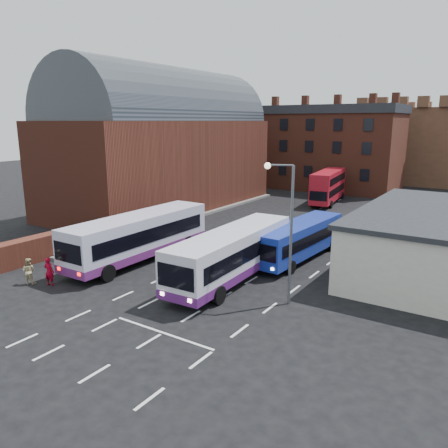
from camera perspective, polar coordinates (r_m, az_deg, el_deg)
The scene contains 13 objects.
ground at distance 27.10m, azimuth -11.81°, elevation -8.63°, with size 180.00×180.00×0.00m, color black.
railway_station at distance 51.17m, azimuth -7.91°, elevation 10.55°, with size 12.00×28.00×16.00m.
forecourt_wall at distance 35.56m, azimuth -21.32°, elevation -2.45°, with size 1.20×10.00×1.80m, color #602B1E.
cream_building at distance 32.65m, azimuth 26.85°, elevation -2.05°, with size 10.40×16.40×4.25m.
brick_terrace at distance 68.10m, azimuth 12.66°, elevation 9.21°, with size 22.00×10.00×11.00m, color brown.
castle_keep at distance 84.51m, azimuth 25.38°, elevation 9.35°, with size 22.00×22.00×12.00m, color brown.
bus_white_outbound at distance 32.33m, azimuth -11.01°, elevation -1.25°, with size 3.17×12.43×3.39m.
bus_white_inbound at distance 27.85m, azimuth 1.09°, elevation -3.59°, with size 3.29×11.89×3.22m.
bus_blue at distance 32.55m, azimuth 9.77°, elevation -1.79°, with size 3.04×10.21×2.75m.
bus_red_double at distance 55.77m, azimuth 13.45°, elevation 4.84°, with size 3.58×10.21×4.00m.
street_lamp at distance 23.69m, azimuth 8.15°, elevation 0.37°, with size 1.52×0.73×7.87m.
pedestrian_red at distance 29.30m, azimuth -21.88°, elevation -5.78°, with size 0.65×0.43×1.80m, color maroon.
pedestrian_beige at distance 30.05m, azimuth -24.14°, elevation -5.63°, with size 0.82×0.64×1.69m, color #C8BB85.
Camera 1 is at (18.07, -17.55, 10.00)m, focal length 35.00 mm.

